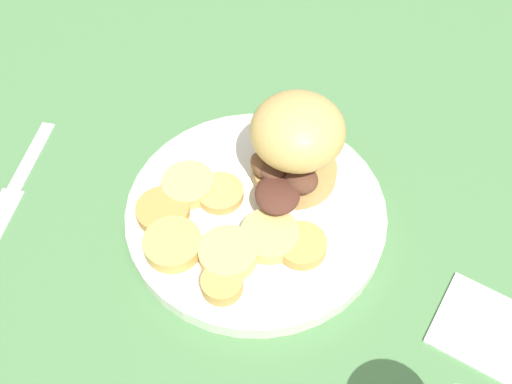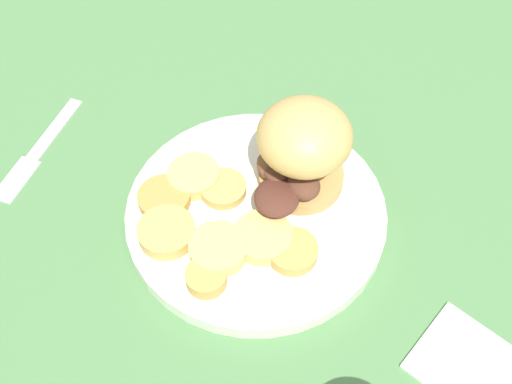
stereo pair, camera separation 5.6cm
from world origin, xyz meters
name	(u,v)px [view 1 (the left image)]	position (x,y,z in m)	size (l,w,h in m)	color
ground_plane	(256,218)	(0.00, 0.00, 0.00)	(4.00, 4.00, 0.00)	#4C7A47
dinner_plate	(256,212)	(0.00, 0.00, 0.01)	(0.26, 0.26, 0.02)	white
sandwich	(294,143)	(0.05, 0.02, 0.07)	(0.11, 0.12, 0.10)	tan
potato_round_0	(302,245)	(0.02, -0.06, 0.03)	(0.05, 0.05, 0.01)	tan
potato_round_1	(188,184)	(-0.05, 0.05, 0.03)	(0.05, 0.05, 0.01)	#DBB766
potato_round_2	(163,211)	(-0.08, 0.03, 0.03)	(0.05, 0.05, 0.01)	#BC8942
potato_round_3	(228,254)	(-0.05, -0.04, 0.03)	(0.05, 0.05, 0.01)	#DBB766
potato_round_4	(222,284)	(-0.07, -0.07, 0.03)	(0.04, 0.04, 0.01)	tan
potato_round_5	(173,244)	(-0.09, -0.01, 0.03)	(0.05, 0.05, 0.01)	tan
potato_round_6	(270,236)	(-0.01, -0.04, 0.03)	(0.06, 0.06, 0.01)	#DBB766
potato_round_7	(220,193)	(-0.03, 0.03, 0.02)	(0.05, 0.05, 0.01)	tan
fork	(19,179)	(-0.20, 0.15, 0.00)	(0.11, 0.14, 0.00)	silver
napkin	(507,339)	(0.14, -0.21, 0.00)	(0.12, 0.08, 0.01)	white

